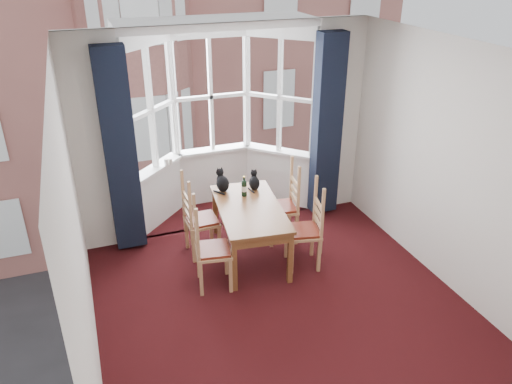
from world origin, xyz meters
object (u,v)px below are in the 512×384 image
wine_bottle (244,187)px  chair_right_far (288,207)px  cat_left (222,182)px  chair_left_near (205,252)px  candle_tall (166,162)px  chair_left_far (195,222)px  cat_right (254,182)px  dining_table (250,213)px  chair_right_near (310,231)px  candle_short (170,161)px

wine_bottle → chair_right_far: bearing=-7.6°
cat_left → wine_bottle: size_ratio=1.16×
chair_left_near → candle_tall: size_ratio=8.84×
chair_right_far → candle_tall: candle_tall is taller
chair_left_far → cat_right: cat_right is taller
chair_right_far → dining_table: bearing=-159.2°
chair_right_near → chair_left_far: bearing=151.1°
chair_left_near → candle_tall: bearing=92.9°
chair_left_near → wine_bottle: bearing=45.6°
cat_right → wine_bottle: (-0.19, -0.14, 0.02)m
chair_left_near → candle_short: size_ratio=10.54×
cat_left → wine_bottle: cat_left is taller
chair_right_near → wine_bottle: size_ratio=3.34×
candle_short → wine_bottle: bearing=-52.8°
chair_right_far → chair_left_far: bearing=178.2°
chair_left_near → cat_left: 1.17m
chair_right_far → wine_bottle: bearing=172.4°
wine_bottle → candle_short: wine_bottle is taller
chair_left_far → cat_left: cat_left is taller
dining_table → chair_left_far: 0.72m
chair_right_near → cat_left: size_ratio=2.87×
chair_left_far → cat_right: bearing=11.8°
chair_left_far → wine_bottle: (0.68, 0.04, 0.36)m
chair_left_far → candle_tall: 1.11m
chair_left_far → chair_right_far: size_ratio=1.00×
cat_left → dining_table: bearing=-71.8°
chair_right_far → cat_right: size_ratio=3.37×
dining_table → chair_left_near: size_ratio=1.65×
chair_left_far → candle_short: candle_short is taller
chair_left_near → candle_tall: candle_tall is taller
chair_right_near → candle_short: size_ratio=10.54×
dining_table → chair_left_far: (-0.64, 0.28, -0.16)m
dining_table → wine_bottle: (0.04, 0.32, 0.20)m
chair_left_near → cat_left: bearing=62.7°
chair_left_far → wine_bottle: size_ratio=3.34×
chair_left_far → cat_right: (0.87, 0.18, 0.35)m
dining_table → chair_right_far: bearing=20.8°
chair_right_far → candle_short: candle_short is taller
chair_right_near → candle_short: 2.26m
candle_short → cat_left: bearing=-54.7°
chair_left_near → chair_left_far: size_ratio=1.00×
chair_left_near → chair_right_far: (1.32, 0.67, 0.00)m
chair_left_near → wine_bottle: size_ratio=3.34×
chair_right_far → candle_short: bearing=141.4°
chair_right_near → chair_left_near: bearing=179.8°
cat_left → candle_short: (-0.53, 0.76, 0.08)m
chair_left_far → chair_right_near: same height
chair_right_near → candle_tall: bearing=129.7°
dining_table → candle_tall: size_ratio=14.59×
chair_right_far → candle_tall: (-1.41, 1.04, 0.45)m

